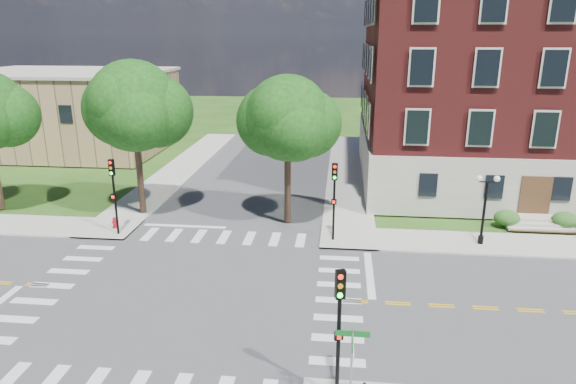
# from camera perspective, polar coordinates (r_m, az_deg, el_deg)

# --- Properties ---
(ground) EXTENTS (160.00, 160.00, 0.00)m
(ground) POSITION_cam_1_polar(r_m,az_deg,el_deg) (26.08, -10.69, -10.97)
(ground) COLOR #244814
(ground) RESTS_ON ground
(road_ew) EXTENTS (90.00, 12.00, 0.01)m
(road_ew) POSITION_cam_1_polar(r_m,az_deg,el_deg) (26.07, -10.69, -10.96)
(road_ew) COLOR #3D3D3F
(road_ew) RESTS_ON ground
(road_ns) EXTENTS (12.00, 90.00, 0.01)m
(road_ns) POSITION_cam_1_polar(r_m,az_deg,el_deg) (26.07, -10.69, -10.96)
(road_ns) COLOR #3D3D3F
(road_ns) RESTS_ON ground
(sidewalk_ne) EXTENTS (34.00, 34.00, 0.12)m
(sidewalk_ne) POSITION_cam_1_polar(r_m,az_deg,el_deg) (40.09, 17.65, -1.20)
(sidewalk_ne) COLOR #9E9B93
(sidewalk_ne) RESTS_ON ground
(sidewalk_nw) EXTENTS (34.00, 34.00, 0.12)m
(sidewalk_nw) POSITION_cam_1_polar(r_m,az_deg,el_deg) (45.20, -24.06, 0.15)
(sidewalk_nw) COLOR #9E9B93
(sidewalk_nw) RESTS_ON ground
(crosswalk_east) EXTENTS (2.20, 10.20, 0.02)m
(crosswalk_east) POSITION_cam_1_polar(r_m,az_deg,el_deg) (25.10, 5.64, -11.93)
(crosswalk_east) COLOR silver
(crosswalk_east) RESTS_ON ground
(stop_bar_east) EXTENTS (0.40, 5.50, 0.00)m
(stop_bar_east) POSITION_cam_1_polar(r_m,az_deg,el_deg) (27.81, 9.04, -9.00)
(stop_bar_east) COLOR silver
(stop_bar_east) RESTS_ON ground
(main_building) EXTENTS (30.60, 22.40, 16.50)m
(main_building) POSITION_cam_1_polar(r_m,az_deg,el_deg) (47.22, 27.50, 10.69)
(main_building) COLOR #A19A8E
(main_building) RESTS_ON ground
(secondary_building) EXTENTS (20.40, 15.40, 8.30)m
(secondary_building) POSITION_cam_1_polar(r_m,az_deg,el_deg) (60.04, -23.29, 8.31)
(secondary_building) COLOR tan
(secondary_building) RESTS_ON ground
(tree_c) EXTENTS (6.09, 6.09, 10.50)m
(tree_c) POSITION_cam_1_polar(r_m,az_deg,el_deg) (35.86, -16.75, 9.10)
(tree_c) COLOR black
(tree_c) RESTS_ON ground
(tree_d) EXTENTS (5.47, 5.47, 9.68)m
(tree_d) POSITION_cam_1_polar(r_m,az_deg,el_deg) (32.63, -0.04, 8.18)
(tree_d) COLOR black
(tree_d) RESTS_ON ground
(traffic_signal_se) EXTENTS (0.38, 0.44, 4.80)m
(traffic_signal_se) POSITION_cam_1_polar(r_m,az_deg,el_deg) (17.56, 5.71, -13.77)
(traffic_signal_se) COLOR black
(traffic_signal_se) RESTS_ON ground
(traffic_signal_ne) EXTENTS (0.37, 0.42, 4.80)m
(traffic_signal_ne) POSITION_cam_1_polar(r_m,az_deg,el_deg) (30.56, 5.16, 0.03)
(traffic_signal_ne) COLOR black
(traffic_signal_ne) RESTS_ON ground
(traffic_signal_nw) EXTENTS (0.35, 0.40, 4.80)m
(traffic_signal_nw) POSITION_cam_1_polar(r_m,az_deg,el_deg) (33.11, -18.82, 0.52)
(traffic_signal_nw) COLOR black
(traffic_signal_nw) RESTS_ON ground
(twin_lamp_west) EXTENTS (1.36, 0.36, 4.23)m
(twin_lamp_west) POSITION_cam_1_polar(r_m,az_deg,el_deg) (32.20, 21.02, -1.42)
(twin_lamp_west) COLOR black
(twin_lamp_west) RESTS_ON ground
(street_sign_pole) EXTENTS (1.10, 1.10, 3.10)m
(street_sign_pole) POSITION_cam_1_polar(r_m,az_deg,el_deg) (17.39, 7.12, -17.61)
(street_sign_pole) COLOR gray
(street_sign_pole) RESTS_ON ground
(fire_hydrant) EXTENTS (0.35, 0.35, 0.75)m
(fire_hydrant) POSITION_cam_1_polar(r_m,az_deg,el_deg) (35.01, -18.70, -3.27)
(fire_hydrant) COLOR #AC0D16
(fire_hydrant) RESTS_ON ground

